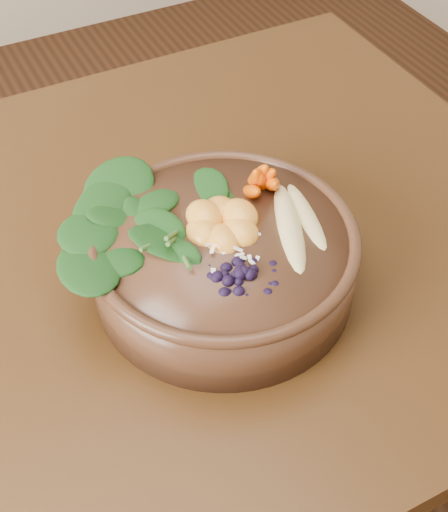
{
  "coord_description": "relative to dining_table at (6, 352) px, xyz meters",
  "views": [
    {
      "loc": [
        -0.0,
        -0.64,
        1.44
      ],
      "look_at": [
        0.28,
        -0.1,
        0.8
      ],
      "focal_mm": 50.0,
      "sensor_mm": 36.0,
      "label": 1
    }
  ],
  "objects": [
    {
      "name": "dining_table",
      "position": [
        0.0,
        0.0,
        0.0
      ],
      "size": [
        1.6,
        0.9,
        0.75
      ],
      "color": "#331C0C",
      "rests_on": "ground"
    },
    {
      "name": "mandarin_cluster",
      "position": [
        0.28,
        -0.08,
        0.2
      ],
      "size": [
        0.12,
        0.12,
        0.04
      ],
      "primitive_type": null,
      "rotation": [
        0.0,
        0.0,
        -0.24
      ],
      "color": "orange",
      "rests_on": "stoneware_bowl"
    },
    {
      "name": "banana_halves",
      "position": [
        0.37,
        -0.12,
        0.2
      ],
      "size": [
        0.11,
        0.18,
        0.03
      ],
      "rotation": [
        0.0,
        0.0,
        -0.24
      ],
      "color": "#E0CC84",
      "rests_on": "stoneware_bowl"
    },
    {
      "name": "carrot_cluster",
      "position": [
        0.36,
        -0.03,
        0.23
      ],
      "size": [
        0.08,
        0.08,
        0.09
      ],
      "primitive_type": null,
      "rotation": [
        0.0,
        0.0,
        -0.24
      ],
      "color": "#F46000",
      "rests_on": "stoneware_bowl"
    },
    {
      "name": "stoneware_bowl",
      "position": [
        0.28,
        -0.1,
        0.14
      ],
      "size": [
        0.39,
        0.39,
        0.09
      ],
      "primitive_type": "cylinder",
      "rotation": [
        0.0,
        0.0,
        -0.24
      ],
      "color": "#50301D",
      "rests_on": "dining_table"
    },
    {
      "name": "blueberry_pile",
      "position": [
        0.26,
        -0.17,
        0.2
      ],
      "size": [
        0.17,
        0.15,
        0.05
      ],
      "primitive_type": null,
      "rotation": [
        0.0,
        0.0,
        -0.24
      ],
      "color": "black",
      "rests_on": "stoneware_bowl"
    },
    {
      "name": "kale_heap",
      "position": [
        0.24,
        -0.02,
        0.21
      ],
      "size": [
        0.25,
        0.24,
        0.05
      ],
      "primitive_type": null,
      "rotation": [
        0.0,
        0.0,
        -0.24
      ],
      "color": "#1B4517",
      "rests_on": "stoneware_bowl"
    },
    {
      "name": "coconut_flakes",
      "position": [
        0.27,
        -0.12,
        0.19
      ],
      "size": [
        0.12,
        0.1,
        0.01
      ],
      "primitive_type": null,
      "rotation": [
        0.0,
        0.0,
        -0.24
      ],
      "color": "white",
      "rests_on": "stoneware_bowl"
    }
  ]
}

